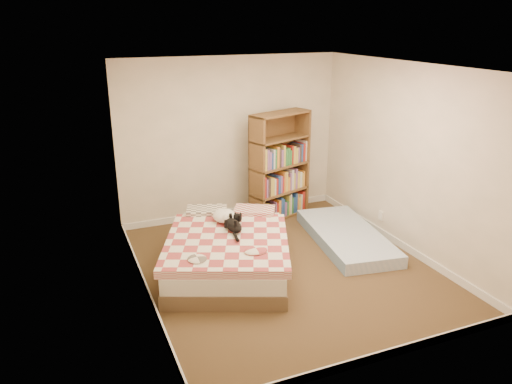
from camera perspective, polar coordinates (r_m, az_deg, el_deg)
name	(u,v)px	position (r m, az deg, el deg)	size (l,w,h in m)	color
room	(287,178)	(5.98, 3.52, 1.59)	(3.51, 4.01, 2.51)	#452F1D
bed	(227,250)	(6.33, -3.32, -6.67)	(2.05, 2.37, 0.53)	brown
bookshelf	(279,180)	(7.86, 2.62, 1.37)	(1.11, 0.66, 1.68)	brown
floor_mattress	(346,236)	(7.20, 10.28, -5.03)	(0.85, 1.89, 0.17)	#80A5D5
black_cat	(233,224)	(6.32, -2.70, -3.69)	(0.37, 0.68, 0.15)	black
white_dog	(225,216)	(6.55, -3.52, -2.73)	(0.45, 0.45, 0.16)	white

